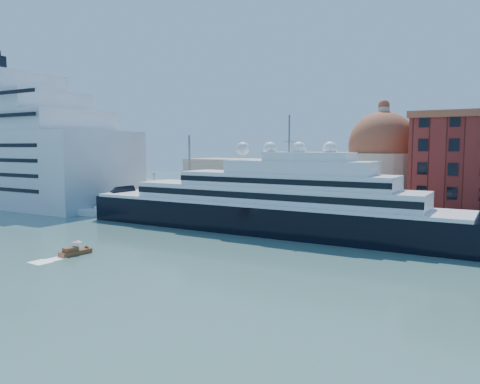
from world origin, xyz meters
The scene contains 9 objects.
ground centered at (0.00, 0.00, 0.00)m, with size 400.00×400.00×0.00m, color #365E5D.
quay centered at (0.00, 34.00, 1.25)m, with size 180.00×10.00×2.50m, color gray.
land centered at (0.00, 75.00, 1.00)m, with size 260.00×72.00×2.00m, color slate.
quay_fence centered at (0.00, 29.50, 3.10)m, with size 180.00×0.10×1.20m, color slate.
superyacht centered at (3.03, 23.00, 4.82)m, with size 93.53×12.97×27.95m.
service_barge centered at (-40.66, 21.58, 0.81)m, with size 12.99×6.19×2.81m.
water_taxi centered at (-10.54, -11.50, 0.60)m, with size 2.27×5.43×2.51m.
church centered at (6.39, 57.72, 10.91)m, with size 66.00×18.00×25.50m.
lamp_posts centered at (-12.67, 32.27, 9.84)m, with size 120.80×2.40×18.00m.
Camera 1 is at (50.61, -62.66, 17.64)m, focal length 35.00 mm.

